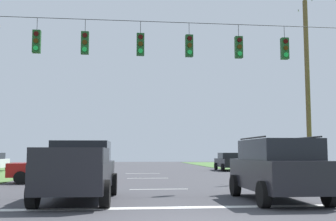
{
  "coord_description": "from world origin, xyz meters",
  "views": [
    {
      "loc": [
        -1.63,
        -9.02,
        1.57
      ],
      "look_at": [
        0.42,
        9.37,
        3.41
      ],
      "focal_mm": 44.97,
      "sensor_mm": 36.0,
      "label": 1
    }
  ],
  "objects_px": {
    "overhead_signal_span": "(164,86)",
    "distant_car_oncoming": "(53,167)",
    "pickup_truck": "(79,171)",
    "distant_car_far_parked": "(230,161)",
    "utility_pole_mid_right": "(308,85)",
    "suv_black": "(277,168)"
  },
  "relations": [
    {
      "from": "overhead_signal_span",
      "to": "suv_black",
      "type": "bearing_deg",
      "value": -52.43
    },
    {
      "from": "overhead_signal_span",
      "to": "distant_car_oncoming",
      "type": "height_order",
      "value": "overhead_signal_span"
    },
    {
      "from": "distant_car_far_parked",
      "to": "pickup_truck",
      "type": "bearing_deg",
      "value": -116.54
    },
    {
      "from": "suv_black",
      "to": "utility_pole_mid_right",
      "type": "bearing_deg",
      "value": 60.01
    },
    {
      "from": "overhead_signal_span",
      "to": "utility_pole_mid_right",
      "type": "xyz_separation_m",
      "value": [
        9.09,
        5.89,
        1.15
      ]
    },
    {
      "from": "distant_car_far_parked",
      "to": "utility_pole_mid_right",
      "type": "bearing_deg",
      "value": -82.17
    },
    {
      "from": "distant_car_far_parked",
      "to": "distant_car_oncoming",
      "type": "bearing_deg",
      "value": -134.35
    },
    {
      "from": "suv_black",
      "to": "distant_car_far_parked",
      "type": "distance_m",
      "value": 22.46
    },
    {
      "from": "overhead_signal_span",
      "to": "distant_car_oncoming",
      "type": "xyz_separation_m",
      "value": [
        -5.24,
        4.85,
        -3.58
      ]
    },
    {
      "from": "distant_car_oncoming",
      "to": "distant_car_far_parked",
      "type": "height_order",
      "value": "same"
    },
    {
      "from": "overhead_signal_span",
      "to": "distant_car_far_parked",
      "type": "distance_m",
      "value": 19.66
    },
    {
      "from": "distant_car_oncoming",
      "to": "distant_car_far_parked",
      "type": "distance_m",
      "value": 18.16
    },
    {
      "from": "distant_car_oncoming",
      "to": "utility_pole_mid_right",
      "type": "xyz_separation_m",
      "value": [
        14.34,
        1.04,
        4.73
      ]
    },
    {
      "from": "distant_car_far_parked",
      "to": "utility_pole_mid_right",
      "type": "height_order",
      "value": "utility_pole_mid_right"
    },
    {
      "from": "suv_black",
      "to": "pickup_truck",
      "type": "bearing_deg",
      "value": 172.43
    },
    {
      "from": "suv_black",
      "to": "distant_car_far_parked",
      "type": "height_order",
      "value": "suv_black"
    },
    {
      "from": "suv_black",
      "to": "overhead_signal_span",
      "type": "bearing_deg",
      "value": 127.57
    },
    {
      "from": "utility_pole_mid_right",
      "to": "suv_black",
      "type": "bearing_deg",
      "value": -119.99
    },
    {
      "from": "pickup_truck",
      "to": "utility_pole_mid_right",
      "type": "xyz_separation_m",
      "value": [
        12.24,
        9.27,
        4.55
      ]
    },
    {
      "from": "overhead_signal_span",
      "to": "pickup_truck",
      "type": "relative_size",
      "value": 3.11
    },
    {
      "from": "overhead_signal_span",
      "to": "distant_car_oncoming",
      "type": "relative_size",
      "value": 3.94
    },
    {
      "from": "distant_car_oncoming",
      "to": "distant_car_far_parked",
      "type": "xyz_separation_m",
      "value": [
        12.69,
        12.98,
        0.0
      ]
    }
  ]
}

